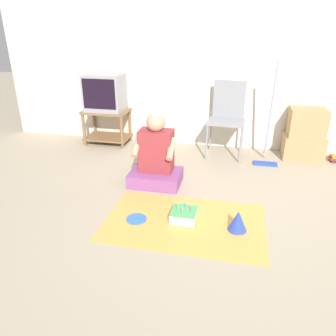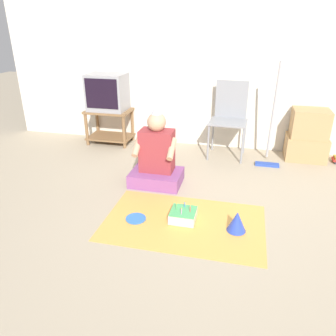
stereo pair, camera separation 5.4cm
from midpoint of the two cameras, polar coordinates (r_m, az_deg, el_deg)
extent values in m
plane|color=tan|center=(2.74, 7.17, -11.70)|extent=(16.00, 16.00, 0.00)
cube|color=silver|center=(4.42, 11.08, 19.54)|extent=(6.40, 0.06, 2.55)
cube|color=olive|center=(4.69, -11.05, 9.69)|extent=(0.61, 0.41, 0.03)
cube|color=olive|center=(4.80, -10.69, 5.33)|extent=(0.61, 0.41, 0.02)
cylinder|color=olive|center=(4.71, -14.75, 6.57)|extent=(0.04, 0.04, 0.48)
cylinder|color=olive|center=(4.49, -8.42, 6.27)|extent=(0.04, 0.04, 0.48)
cylinder|color=olive|center=(5.01, -13.00, 7.79)|extent=(0.04, 0.04, 0.48)
cylinder|color=olive|center=(4.81, -6.98, 7.54)|extent=(0.04, 0.04, 0.48)
cube|color=#99999E|center=(4.64, -11.28, 12.79)|extent=(0.51, 0.39, 0.49)
cube|color=black|center=(4.45, -12.32, 12.45)|extent=(0.45, 0.01, 0.39)
cube|color=gray|center=(4.18, 9.73, 7.94)|extent=(0.47, 0.43, 0.02)
cube|color=gray|center=(4.31, 10.24, 11.68)|extent=(0.40, 0.04, 0.48)
cylinder|color=gray|center=(4.09, 6.33, 4.44)|extent=(0.02, 0.02, 0.46)
cylinder|color=gray|center=(4.06, 12.13, 3.85)|extent=(0.02, 0.02, 0.46)
cylinder|color=gray|center=(4.44, 7.11, 5.99)|extent=(0.02, 0.02, 0.46)
cylinder|color=gray|center=(4.41, 12.47, 5.46)|extent=(0.02, 0.02, 0.46)
cube|color=tan|center=(4.49, 22.10, 3.44)|extent=(0.49, 0.37, 0.30)
cube|color=tan|center=(4.39, 22.74, 7.31)|extent=(0.43, 0.35, 0.34)
cube|color=#2D4CB2|center=(4.15, 16.21, 0.72)|extent=(0.28, 0.09, 0.03)
cylinder|color=#B7B7BC|center=(4.07, 17.13, 9.26)|extent=(0.03, 0.25, 1.20)
cube|color=#333338|center=(4.59, 26.97, 1.18)|extent=(0.14, 0.15, 0.02)
cube|color=#8C4C8C|center=(3.51, -2.60, -1.66)|extent=(0.54, 0.40, 0.14)
cube|color=#993338|center=(3.43, -2.52, 3.02)|extent=(0.35, 0.22, 0.44)
sphere|color=tan|center=(3.33, -2.62, 7.98)|extent=(0.19, 0.19, 0.19)
cone|color=silver|center=(3.30, -2.66, 10.10)|extent=(0.11, 0.11, 0.09)
cylinder|color=tan|center=(3.37, -5.95, 3.79)|extent=(0.06, 0.24, 0.19)
cylinder|color=tan|center=(3.28, 0.07, 3.34)|extent=(0.06, 0.24, 0.19)
cube|color=#EFA84C|center=(2.89, 2.36, -9.39)|extent=(1.38, 0.88, 0.01)
cube|color=#F4E0C6|center=(2.90, 2.24, -8.25)|extent=(0.22, 0.22, 0.08)
cube|color=#4CB266|center=(2.87, 2.26, -7.47)|extent=(0.22, 0.22, 0.01)
cylinder|color=#EA4C4C|center=(2.85, 3.46, -7.20)|extent=(0.01, 0.01, 0.06)
sphere|color=#FFCC4C|center=(2.83, 3.48, -6.57)|extent=(0.01, 0.01, 0.01)
cylinder|color=#4C7FE5|center=(2.91, 2.49, -6.41)|extent=(0.01, 0.01, 0.06)
sphere|color=#FFCC4C|center=(2.89, 2.50, -5.79)|extent=(0.01, 0.01, 0.01)
cylinder|color=#66C666|center=(2.87, 1.07, -6.86)|extent=(0.01, 0.01, 0.06)
sphere|color=#FFCC4C|center=(2.85, 1.07, -6.24)|extent=(0.01, 0.01, 0.01)
cylinder|color=#E58CCC|center=(2.81, 1.94, -7.64)|extent=(0.01, 0.01, 0.06)
sphere|color=#FFCC4C|center=(2.79, 1.95, -7.01)|extent=(0.01, 0.01, 0.01)
cone|color=blue|center=(2.80, 11.51, -8.97)|extent=(0.16, 0.16, 0.18)
cylinder|color=blue|center=(2.93, -6.04, -8.79)|extent=(0.18, 0.18, 0.01)
camera|label=1|loc=(0.03, -90.51, -0.23)|focal=35.00mm
camera|label=2|loc=(0.03, 89.49, 0.23)|focal=35.00mm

